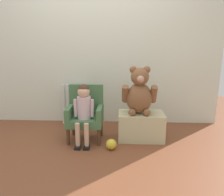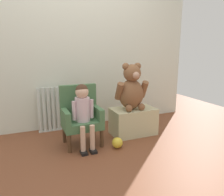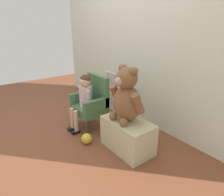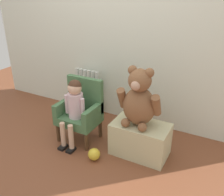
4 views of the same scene
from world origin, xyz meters
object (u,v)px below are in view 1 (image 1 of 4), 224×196
Objects in this scene: toy_ball at (111,144)px; child_figure at (84,105)px; low_bench at (141,126)px; large_teddy_bear at (139,93)px; radiator at (74,104)px; child_armchair at (85,113)px.

child_figure is at bearing 152.22° from toy_ball.
toy_ball is at bearing -139.77° from low_bench.
radiator is at bearing 150.79° from large_teddy_bear.
large_teddy_bear reaches higher than low_bench.
child_armchair is (0.28, -0.56, 0.04)m from radiator.
low_bench is at bearing 1.65° from child_armchair.
child_figure reaches higher than radiator.
child_armchair is 1.18× the size of large_teddy_bear.
child_figure is at bearing -90.00° from child_armchair.
child_figure is 0.72m from large_teddy_bear.
child_armchair is 0.74m from large_teddy_bear.
child_figure is at bearing -169.61° from low_bench.
radiator reaches higher than toy_ball.
child_armchair is at bearing -63.88° from radiator.
radiator is 0.87× the size of child_armchair.
child_armchair is 0.18m from child_figure.
low_bench is at bearing 10.39° from child_figure.
radiator reaches higher than low_bench.
radiator is 0.63m from child_armchair.
radiator is 0.75m from child_figure.
large_teddy_bear reaches higher than child_figure.
child_armchair reaches higher than radiator.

